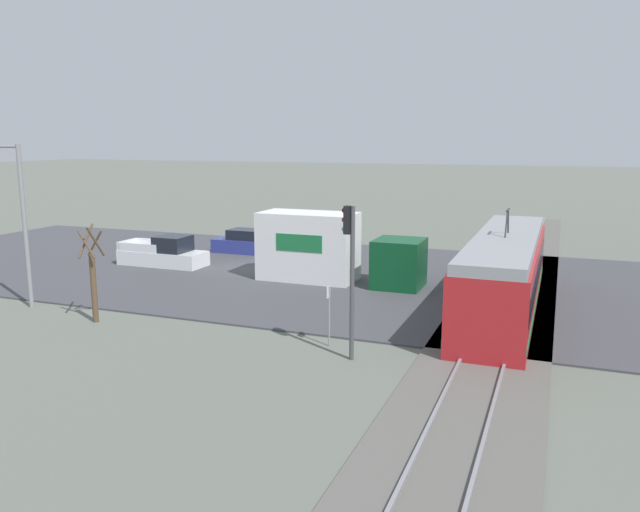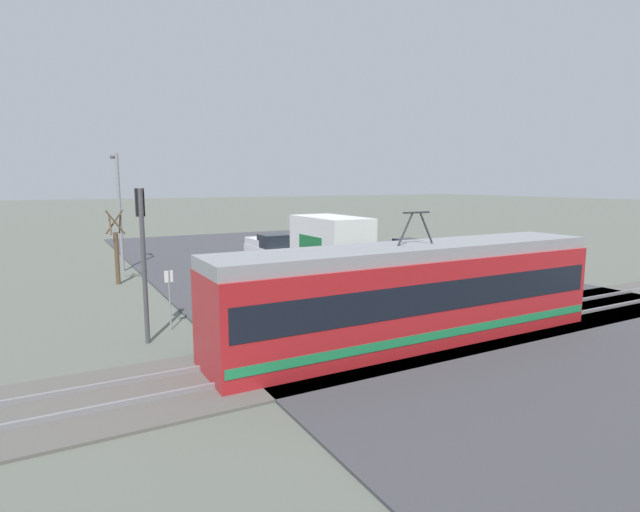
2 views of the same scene
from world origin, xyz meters
name	(u,v)px [view 2 (image 2 of 2)]	position (x,y,z in m)	size (l,w,h in m)	color
ground_plane	(319,270)	(0.00, 0.00, 0.00)	(320.00, 320.00, 0.00)	#60665B
road_surface	(319,269)	(0.00, 0.00, 0.04)	(20.78, 49.52, 0.08)	#424247
rail_bed	(496,324)	(0.00, 14.56, 0.05)	(61.55, 4.40, 0.22)	#5B5954
light_rail_tram	(414,294)	(4.15, 14.56, 1.72)	(14.76, 2.82, 4.50)	#B21E23
box_truck	(342,255)	(1.48, 5.35, 1.76)	(2.61, 8.81, 3.63)	#0C4723
pickup_truck	(270,249)	(1.08, -5.39, 0.76)	(1.99, 5.32, 1.82)	silver
sedan_car_0	(410,252)	(-7.24, 0.25, 0.70)	(1.81, 4.21, 1.52)	navy
sedan_car_1	(361,261)	(-1.79, 2.24, 0.73)	(1.83, 4.65, 1.58)	silver
sedan_car_2	(355,249)	(-4.52, -2.77, 0.72)	(1.89, 4.49, 1.56)	navy
traffic_light_pole	(143,244)	(12.37, 10.15, 3.47)	(0.28, 0.47, 5.37)	#47474C
street_tree	(117,251)	(11.95, -1.23, 1.87)	(0.98, 0.82, 4.11)	brown
street_lamp_near_crossing	(119,203)	(11.14, -5.80, 4.29)	(0.36, 1.95, 7.36)	gray
no_parking_sign	(170,294)	(11.31, 8.99, 1.39)	(0.32, 0.08, 2.28)	gray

